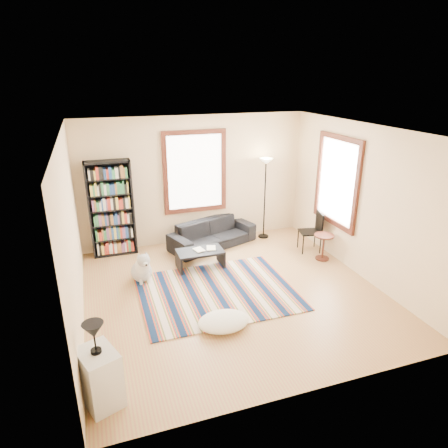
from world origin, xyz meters
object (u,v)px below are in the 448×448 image
object	(u,v)px
white_cabinet	(100,377)
floor_lamp	(265,199)
sofa	(212,234)
bookshelf	(111,209)
dog	(141,266)
floor_cushion	(224,321)
coffee_table	(200,259)
folding_chair	(310,232)
side_table	(323,247)

from	to	relation	value
white_cabinet	floor_lamp	bearing A→B (deg)	25.48
sofa	bookshelf	world-z (taller)	bookshelf
bookshelf	dog	xyz separation A→B (m)	(0.37, -1.37, -0.70)
bookshelf	white_cabinet	distance (m)	4.26
floor_cushion	white_cabinet	xyz separation A→B (m)	(-1.81, -0.94, 0.25)
floor_cushion	dog	bearing A→B (deg)	117.37
sofa	floor_lamp	world-z (taller)	floor_lamp
bookshelf	white_cabinet	world-z (taller)	bookshelf
coffee_table	white_cabinet	xyz separation A→B (m)	(-2.01, -2.97, 0.17)
floor_cushion	white_cabinet	bearing A→B (deg)	-152.65
sofa	folding_chair	size ratio (longest dim) A/B	2.25
floor_cushion	floor_lamp	world-z (taller)	floor_lamp
white_cabinet	floor_cushion	bearing A→B (deg)	6.55
bookshelf	floor_lamp	xyz separation A→B (m)	(3.36, -0.17, -0.07)
floor_cushion	folding_chair	xyz separation A→B (m)	(2.64, 2.06, 0.33)
sofa	dog	bearing A→B (deg)	-166.61
side_table	white_cabinet	distance (m)	5.16
sofa	floor_lamp	size ratio (longest dim) A/B	1.04
coffee_table	white_cabinet	distance (m)	3.59
floor_cushion	side_table	world-z (taller)	side_table
coffee_table	floor_lamp	size ratio (longest dim) A/B	0.48
bookshelf	coffee_table	distance (m)	2.12
folding_chair	coffee_table	bearing A→B (deg)	-167.87
floor_lamp	white_cabinet	xyz separation A→B (m)	(-3.84, -4.01, -0.58)
side_table	dog	xyz separation A→B (m)	(-3.66, 0.29, 0.03)
bookshelf	coffee_table	xyz separation A→B (m)	(1.54, -1.21, -0.82)
white_cabinet	dog	distance (m)	2.93
coffee_table	side_table	distance (m)	2.53
floor_cushion	side_table	xyz separation A→B (m)	(2.69, 1.58, 0.17)
floor_lamp	dog	size ratio (longest dim) A/B	3.09
floor_lamp	dog	world-z (taller)	floor_lamp
floor_lamp	folding_chair	world-z (taller)	floor_lamp
floor_cushion	white_cabinet	size ratio (longest dim) A/B	1.13
sofa	coffee_table	size ratio (longest dim) A/B	2.15
sofa	floor_cushion	size ratio (longest dim) A/B	2.46
floor_cushion	white_cabinet	world-z (taller)	white_cabinet
sofa	floor_lamp	distance (m)	1.44
sofa	dog	world-z (taller)	dog
floor_cushion	folding_chair	size ratio (longest dim) A/B	0.92
sofa	white_cabinet	xyz separation A→B (m)	(-2.55, -3.91, 0.07)
bookshelf	floor_cushion	distance (m)	3.62
floor_lamp	white_cabinet	world-z (taller)	floor_lamp
bookshelf	white_cabinet	xyz separation A→B (m)	(-0.48, -4.18, -0.65)
side_table	white_cabinet	bearing A→B (deg)	-150.75
side_table	dog	bearing A→B (deg)	175.50
white_cabinet	side_table	bearing A→B (deg)	8.45
coffee_table	floor_cushion	size ratio (longest dim) A/B	1.14
coffee_table	white_cabinet	size ratio (longest dim) A/B	1.29
dog	bookshelf	bearing A→B (deg)	96.11
floor_cushion	folding_chair	distance (m)	3.36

